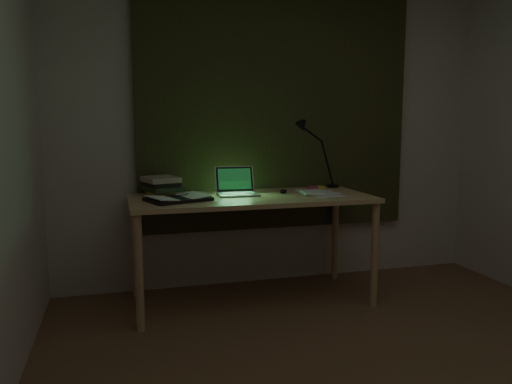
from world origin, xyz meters
TOP-DOWN VIEW (x-y plane):
  - wall_back at (0.00, 2.00)m, footprint 3.50×0.00m
  - curtain at (0.00, 1.96)m, footprint 2.20×0.06m
  - desk at (-0.32, 1.55)m, footprint 1.70×0.74m
  - laptop at (-0.41, 1.61)m, footprint 0.29×0.33m
  - open_textbook at (-0.85, 1.48)m, footprint 0.47×0.40m
  - book_stack at (-0.93, 1.77)m, footprint 0.26×0.30m
  - loose_papers at (0.08, 1.54)m, footprint 0.37×0.39m
  - mouse at (-0.06, 1.61)m, footprint 0.07×0.10m
  - sticky_yellow at (0.31, 1.83)m, footprint 0.08×0.08m
  - sticky_pink at (0.25, 1.82)m, footprint 0.09×0.09m
  - desk_lamp at (0.44, 1.85)m, footprint 0.39×0.34m

SIDE VIEW (x-z plane):
  - desk at x=-0.32m, z-range 0.00..0.77m
  - sticky_yellow at x=0.31m, z-range 0.77..0.79m
  - sticky_pink at x=0.25m, z-range 0.77..0.79m
  - loose_papers at x=0.08m, z-range 0.77..0.80m
  - mouse at x=-0.06m, z-range 0.77..0.81m
  - open_textbook at x=-0.85m, z-range 0.77..0.81m
  - book_stack at x=-0.93m, z-range 0.77..0.91m
  - laptop at x=-0.41m, z-range 0.77..0.98m
  - desk_lamp at x=0.44m, z-range 0.77..1.28m
  - wall_back at x=0.00m, z-range 0.00..2.50m
  - curtain at x=0.00m, z-range 0.45..2.45m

